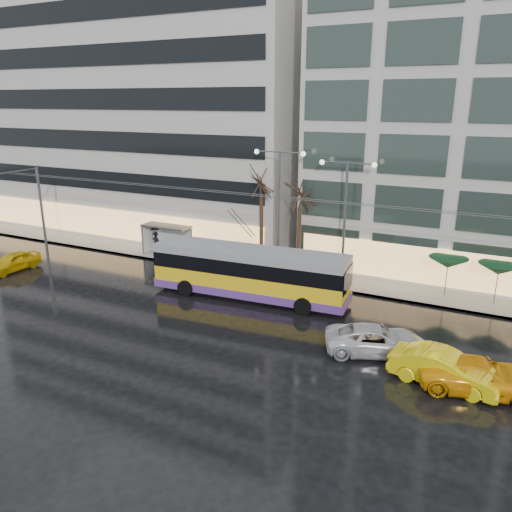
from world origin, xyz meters
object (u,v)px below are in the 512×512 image
Objects in this scene: bus_shelter at (164,233)px; taxi_a at (13,262)px; street_lamp_near at (279,195)px; trolleybus at (250,274)px.

taxi_a is (-8.07, -8.49, -1.24)m from bus_shelter.
street_lamp_near is at bearing 0.63° from bus_shelter.
bus_shelter is 11.14m from street_lamp_near.
trolleybus is 3.15× the size of bus_shelter.
bus_shelter is at bearing 153.65° from trolleybus.
taxi_a is (-18.45, -8.61, -5.27)m from street_lamp_near.
street_lamp_near reaches higher than trolleybus.
bus_shelter reaches higher than taxi_a.
trolleybus is at bearing 14.53° from taxi_a.
bus_shelter is 0.99× the size of taxi_a.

